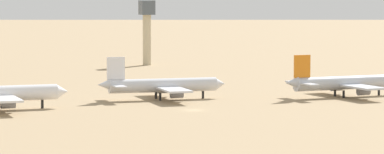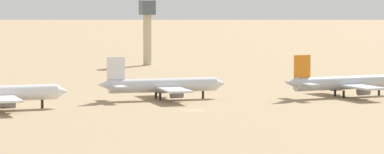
# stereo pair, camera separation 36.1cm
# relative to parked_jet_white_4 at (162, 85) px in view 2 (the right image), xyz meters

# --- Properties ---
(ground) EXTENTS (4000.00, 4000.00, 0.00)m
(ground) POSITION_rel_parked_jet_white_4_xyz_m (-0.54, -26.35, -3.79)
(ground) COLOR #9E8460
(parked_jet_white_4) EXTENTS (34.98, 29.42, 11.56)m
(parked_jet_white_4) POSITION_rel_parked_jet_white_4_xyz_m (0.00, 0.00, 0.00)
(parked_jet_white_4) COLOR silver
(parked_jet_white_4) RESTS_ON ground
(parked_jet_orange_5) EXTENTS (35.54, 29.93, 11.74)m
(parked_jet_orange_5) POSITION_rel_parked_jet_white_4_xyz_m (48.24, -9.98, 0.06)
(parked_jet_orange_5) COLOR silver
(parked_jet_orange_5) RESTS_ON ground
(control_tower) EXTENTS (5.20, 5.20, 24.61)m
(control_tower) POSITION_rel_parked_jet_white_4_xyz_m (35.43, 125.19, 11.06)
(control_tower) COLOR #C6B793
(control_tower) RESTS_ON ground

